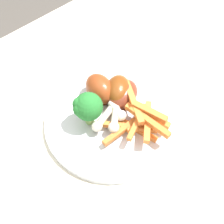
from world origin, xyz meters
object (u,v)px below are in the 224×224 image
object	(u,v)px
dining_table	(149,138)
chicken_drumstick_near	(118,93)
dinner_plate	(112,120)
chicken_drumstick_far	(101,90)
broccoli_floret_front	(87,107)
carrot_fries_pile	(140,119)
chicken_drumstick_extra	(120,96)

from	to	relation	value
dining_table	chicken_drumstick_near	bearing A→B (deg)	-54.89
dinner_plate	chicken_drumstick_far	distance (m)	0.06
broccoli_floret_front	chicken_drumstick_far	world-z (taller)	broccoli_floret_front
carrot_fries_pile	chicken_drumstick_far	distance (m)	0.09
chicken_drumstick_near	chicken_drumstick_far	xyz separation A→B (m)	(0.02, -0.03, 0.00)
chicken_drumstick_extra	dinner_plate	bearing A→B (deg)	23.42
dining_table	carrot_fries_pile	xyz separation A→B (m)	(0.05, 0.01, 0.13)
dinner_plate	carrot_fries_pile	xyz separation A→B (m)	(-0.02, 0.05, 0.03)
chicken_drumstick_near	carrot_fries_pile	bearing A→B (deg)	78.40
carrot_fries_pile	chicken_drumstick_near	size ratio (longest dim) A/B	1.19
dinner_plate	broccoli_floret_front	distance (m)	0.06
chicken_drumstick_near	dining_table	bearing A→B (deg)	125.11
carrot_fries_pile	chicken_drumstick_extra	bearing A→B (deg)	-102.79
broccoli_floret_front	chicken_drumstick_far	bearing A→B (deg)	-155.99
chicken_drumstick_extra	chicken_drumstick_far	bearing A→B (deg)	-59.43
dinner_plate	chicken_drumstick_far	size ratio (longest dim) A/B	2.12
dinner_plate	dining_table	bearing A→B (deg)	154.80
broccoli_floret_front	chicken_drumstick_extra	size ratio (longest dim) A/B	0.53
chicken_drumstick_near	chicken_drumstick_far	world-z (taller)	chicken_drumstick_far
dining_table	chicken_drumstick_far	bearing A→B (deg)	-54.52
dining_table	chicken_drumstick_extra	size ratio (longest dim) A/B	9.85
carrot_fries_pile	chicken_drumstick_far	size ratio (longest dim) A/B	1.14
broccoli_floret_front	chicken_drumstick_near	world-z (taller)	broccoli_floret_front
carrot_fries_pile	chicken_drumstick_extra	size ratio (longest dim) A/B	1.02
chicken_drumstick_far	broccoli_floret_front	bearing A→B (deg)	24.01
chicken_drumstick_near	chicken_drumstick_far	size ratio (longest dim) A/B	0.96
chicken_drumstick_near	chicken_drumstick_extra	xyz separation A→B (m)	(-0.00, 0.01, -0.00)
dinner_plate	chicken_drumstick_extra	size ratio (longest dim) A/B	1.89
chicken_drumstick_near	broccoli_floret_front	bearing A→B (deg)	-1.43
dining_table	carrot_fries_pile	bearing A→B (deg)	10.09
dinner_plate	carrot_fries_pile	world-z (taller)	carrot_fries_pile
broccoli_floret_front	chicken_drumstick_extra	bearing A→B (deg)	173.56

